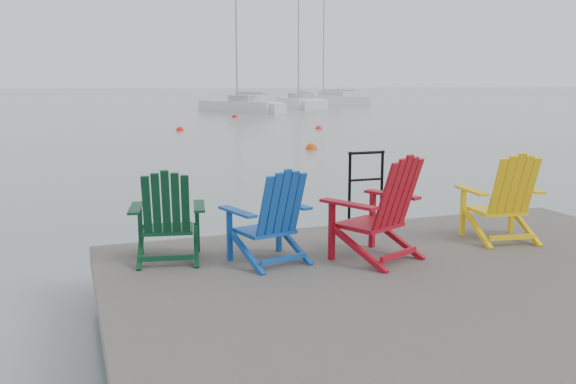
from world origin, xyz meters
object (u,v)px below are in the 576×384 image
object	(u,v)px
sailboat_mid	(300,103)
sailboat_far	(327,101)
chair_yellow	(504,197)
sailboat_near	(241,107)
chair_blue	(271,216)
handrail	(366,180)
buoy_c	(319,129)
chair_red	(380,208)
buoy_b	(180,131)
buoy_d	(235,117)
buoy_a	(311,149)
chair_green	(167,216)

from	to	relation	value
sailboat_mid	sailboat_far	size ratio (longest dim) A/B	1.23
chair_yellow	sailboat_near	xyz separation A→B (m)	(7.89, 38.86, -0.63)
chair_blue	sailboat_mid	size ratio (longest dim) A/B	0.07
handrail	buoy_c	bearing A→B (deg)	68.68
chair_red	buoy_b	distance (m)	23.10
buoy_d	chair_red	bearing A→B (deg)	-102.58
sailboat_near	chair_blue	bearing A→B (deg)	-133.93
sailboat_near	buoy_a	world-z (taller)	sailboat_near
buoy_a	buoy_d	world-z (taller)	buoy_a
chair_blue	sailboat_near	size ratio (longest dim) A/B	0.09
chair_yellow	buoy_b	xyz separation A→B (m)	(0.49, 22.81, -0.99)
chair_red	chair_yellow	size ratio (longest dim) A/B	1.06
chair_red	sailboat_near	world-z (taller)	sailboat_near
sailboat_near	buoy_d	world-z (taller)	sailboat_near
buoy_b	sailboat_far	bearing A→B (deg)	54.80
sailboat_far	buoy_c	distance (m)	31.57
chair_green	sailboat_far	world-z (taller)	sailboat_far
chair_blue	chair_red	distance (m)	1.07
handrail	buoy_a	xyz separation A→B (m)	(4.25, 12.21, -1.04)
buoy_b	buoy_c	size ratio (longest dim) A/B	1.06
chair_yellow	buoy_d	world-z (taller)	chair_yellow
chair_blue	sailboat_far	world-z (taller)	sailboat_far
chair_red	sailboat_mid	xyz separation A→B (m)	(16.68, 45.53, -0.66)
sailboat_far	buoy_b	xyz separation A→B (m)	(-19.40, -27.50, -0.36)
sailboat_mid	buoy_d	size ratio (longest dim) A/B	35.79
chair_green	sailboat_far	bearing A→B (deg)	75.85
sailboat_mid	buoy_b	bearing A→B (deg)	-115.58
handrail	sailboat_mid	size ratio (longest dim) A/B	0.07
sailboat_far	buoy_d	bearing A→B (deg)	159.30
chair_red	buoy_b	world-z (taller)	chair_red
chair_green	buoy_d	world-z (taller)	chair_green
chair_yellow	buoy_b	world-z (taller)	chair_yellow
handrail	sailboat_far	xyz separation A→B (m)	(20.91, 49.05, -0.69)
chair_blue	sailboat_mid	xyz separation A→B (m)	(17.72, 45.27, -0.61)
sailboat_near	buoy_b	world-z (taller)	sailboat_near
handrail	buoy_d	xyz separation A→B (m)	(6.66, 31.02, -1.04)
sailboat_near	buoy_b	bearing A→B (deg)	-143.49
sailboat_mid	chair_blue	bearing A→B (deg)	-104.04
buoy_c	buoy_d	world-z (taller)	buoy_d
handrail	buoy_d	world-z (taller)	handrail
chair_yellow	sailboat_far	world-z (taller)	sailboat_far
sailboat_near	buoy_d	distance (m)	6.96
chair_yellow	sailboat_mid	world-z (taller)	sailboat_mid
sailboat_near	buoy_b	size ratio (longest dim) A/B	28.29
chair_yellow	buoy_c	world-z (taller)	chair_yellow
chair_red	sailboat_near	size ratio (longest dim) A/B	0.10
handrail	buoy_c	xyz separation A→B (m)	(7.91, 20.28, -1.04)
buoy_b	handrail	bearing A→B (deg)	-94.01
sailboat_far	buoy_c	world-z (taller)	sailboat_far
chair_blue	sailboat_near	world-z (taller)	sailboat_near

